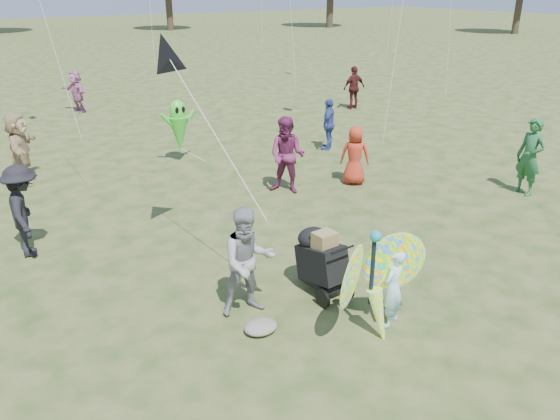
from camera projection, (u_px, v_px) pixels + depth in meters
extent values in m
plane|color=#51592B|center=(343.00, 303.00, 8.52)|extent=(160.00, 160.00, 0.00)
imported|color=#B4ECFF|center=(393.00, 288.00, 7.77)|extent=(0.52, 0.43, 1.23)
imported|color=gray|center=(248.00, 262.00, 8.00)|extent=(0.94, 0.81, 1.69)
ellipsoid|color=slate|center=(261.00, 327.00, 7.80)|extent=(0.50, 0.41, 0.16)
imported|color=#B3301C|center=(355.00, 156.00, 13.30)|extent=(0.84, 0.81, 1.45)
imported|color=black|center=(24.00, 211.00, 9.74)|extent=(0.80, 1.19, 1.71)
imported|color=#354692|center=(329.00, 124.00, 16.07)|extent=(0.93, 0.84, 1.52)
imported|color=tan|center=(20.00, 149.00, 13.25)|extent=(1.02, 1.73, 1.78)
imported|color=#6C244D|center=(287.00, 156.00, 12.68)|extent=(1.08, 1.12, 1.81)
imported|color=#225C31|center=(530.00, 157.00, 12.59)|extent=(0.47, 0.68, 1.81)
imported|color=#49181A|center=(354.00, 88.00, 21.26)|extent=(0.98, 0.45, 1.64)
imported|color=#BD6C9D|center=(76.00, 91.00, 20.72)|extent=(0.86, 1.54, 1.58)
cube|color=black|center=(322.00, 262.00, 8.60)|extent=(0.51, 0.89, 0.71)
cube|color=black|center=(321.00, 281.00, 8.73)|extent=(0.45, 0.71, 0.10)
ellipsoid|color=black|center=(313.00, 238.00, 8.67)|extent=(0.51, 0.45, 0.33)
cylinder|color=black|center=(323.00, 299.00, 8.37)|extent=(0.07, 0.30, 0.30)
cylinder|color=black|center=(347.00, 290.00, 8.61)|extent=(0.07, 0.30, 0.30)
cylinder|color=black|center=(305.00, 275.00, 9.12)|extent=(0.06, 0.22, 0.22)
cylinder|color=black|center=(343.00, 250.00, 8.07)|extent=(0.44, 0.06, 0.03)
cube|color=olive|center=(325.00, 240.00, 8.41)|extent=(0.36, 0.30, 0.26)
ellipsoid|color=orange|center=(352.00, 277.00, 7.20)|extent=(0.98, 0.71, 1.24)
ellipsoid|color=orange|center=(394.00, 262.00, 7.59)|extent=(0.98, 0.71, 1.24)
cylinder|color=black|center=(372.00, 272.00, 7.43)|extent=(0.06, 0.06, 1.00)
cone|color=orange|center=(380.00, 319.00, 7.59)|extent=(0.36, 0.49, 0.93)
sphere|color=teal|center=(376.00, 236.00, 7.20)|extent=(0.16, 0.16, 0.16)
cone|color=black|center=(169.00, 59.00, 8.85)|extent=(0.89, 0.62, 0.81)
cylinder|color=silver|center=(216.00, 136.00, 8.46)|extent=(0.42, 2.34, 2.14)
cone|color=#3ED231|center=(179.00, 134.00, 14.87)|extent=(0.56, 0.56, 0.95)
ellipsoid|color=#3ED231|center=(178.00, 110.00, 14.62)|extent=(0.44, 0.39, 0.57)
ellipsoid|color=black|center=(177.00, 110.00, 14.42)|extent=(0.10, 0.05, 0.17)
ellipsoid|color=black|center=(183.00, 109.00, 14.51)|extent=(0.10, 0.05, 0.17)
cylinder|color=#3ED231|center=(168.00, 121.00, 14.57)|extent=(0.43, 0.10, 0.49)
cylinder|color=#3ED231|center=(189.00, 118.00, 14.87)|extent=(0.43, 0.10, 0.49)
cylinder|color=silver|center=(194.00, 155.00, 15.10)|extent=(0.61, 0.41, 0.41)
cylinder|color=#3A2D21|center=(169.00, 10.00, 55.43)|extent=(0.66, 0.67, 3.99)
cylinder|color=#3A2D21|center=(330.00, 6.00, 58.78)|extent=(0.73, 0.73, 4.41)
cylinder|color=#3A2D21|center=(518.00, 13.00, 51.59)|extent=(0.63, 0.63, 3.78)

